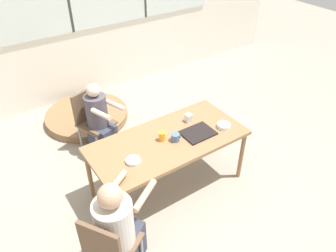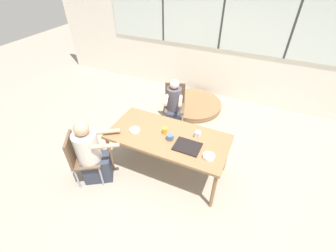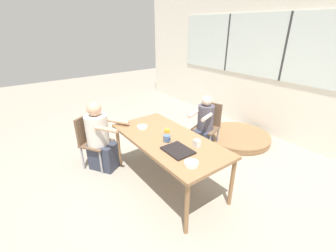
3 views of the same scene
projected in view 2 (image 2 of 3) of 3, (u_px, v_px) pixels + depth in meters
The scene contains 14 objects.
ground_plane at pixel (168, 169), 3.67m from camera, with size 16.00×16.00×0.00m, color gray.
wall_back_with_windows at pixel (221, 34), 4.65m from camera, with size 8.40×0.08×2.80m.
dining_table at pixel (168, 139), 3.26m from camera, with size 1.73×0.83×0.72m.
chair_for_woman_green_shirt at pixel (80, 155), 3.22m from camera, with size 0.55×0.55×0.84m.
chair_for_man_blue_shirt at pixel (175, 101), 4.35m from camera, with size 0.51×0.51×0.84m.
person_woman_green_shirt at pixel (92, 155), 3.25m from camera, with size 0.69×0.61×1.09m.
person_man_blue_shirt at pixel (174, 107), 4.24m from camera, with size 0.42×0.56×1.02m.
food_tray_dark at pixel (187, 146), 3.03m from camera, with size 0.36×0.28×0.02m.
coffee_mug at pixel (170, 137), 3.13m from camera, with size 0.10×0.09×0.09m.
juice_glass at pixel (165, 131), 3.23m from camera, with size 0.07×0.07×0.10m.
milk_carton_small at pixel (198, 134), 3.17m from camera, with size 0.07×0.07×0.10m.
bowl_white_shallow at pixel (135, 130), 3.30m from camera, with size 0.15×0.15×0.03m.
bowl_cereal at pixel (209, 157), 2.87m from camera, with size 0.15×0.15×0.05m.
folded_table_stack at pixel (193, 105), 5.05m from camera, with size 1.26×1.26×0.12m.
Camera 2 is at (1.01, -2.21, 2.83)m, focal length 24.00 mm.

